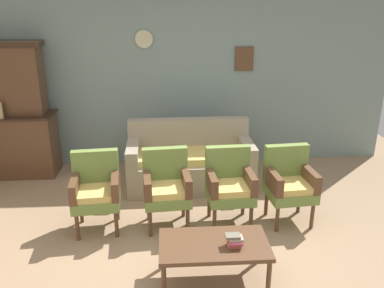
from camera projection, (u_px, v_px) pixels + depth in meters
The scene contains 11 objects.
ground_plane at pixel (198, 256), 4.15m from camera, with size 7.68×7.68×0.00m, color #997A5B.
wall_back_with_decor at pixel (185, 78), 6.16m from camera, with size 6.40×0.09×2.70m.
side_cabinet at pixel (18, 145), 5.95m from camera, with size 1.16×0.55×0.93m.
cabinet_upper_hutch at pixel (9, 78), 5.69m from camera, with size 0.99×0.38×1.03m.
floral_couch at pixel (190, 163), 5.64m from camera, with size 1.73×0.83×0.90m.
armchair_near_couch_end at pixel (96, 188), 4.51m from camera, with size 0.56×0.53×0.90m.
armchair_row_middle at pixel (166, 185), 4.58m from camera, with size 0.56×0.53×0.90m.
armchair_by_doorway at pixel (229, 183), 4.63m from camera, with size 0.54×0.52×0.90m.
armchair_near_cabinet at pixel (289, 182), 4.67m from camera, with size 0.56×0.53×0.90m.
coffee_table at pixel (214, 247), 3.66m from camera, with size 1.00×0.56×0.42m.
book_stack_on_table at pixel (235, 241), 3.57m from camera, with size 0.16×0.12×0.11m.
Camera 1 is at (-0.29, -3.50, 2.51)m, focal length 37.51 mm.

